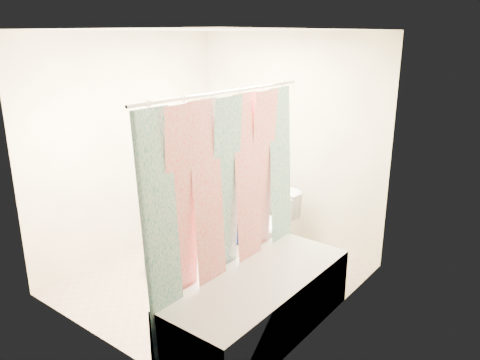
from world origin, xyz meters
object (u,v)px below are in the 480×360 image
Objects in this scene: toilet at (268,226)px; plumber at (226,185)px; bathtub at (260,303)px; cleaning_caddy at (165,266)px.

plumber reaches higher than toilet.
bathtub is 5.11× the size of cleaning_caddy.
cleaning_caddy is (-0.10, -0.87, -0.67)m from plumber.
cleaning_caddy is (-0.58, -0.99, -0.27)m from toilet.
toilet reaches higher than bathtub.
toilet is 1.18m from cleaning_caddy.
cleaning_caddy is at bearing -13.61° from plumber.
toilet is at bearing 62.43° from cleaning_caddy.
toilet is 0.48× the size of plumber.
plumber reaches higher than cleaning_caddy.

